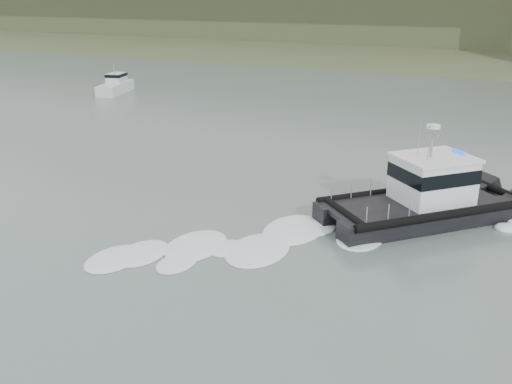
% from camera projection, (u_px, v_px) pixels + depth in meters
% --- Properties ---
extents(ground, '(400.00, 400.00, 0.00)m').
position_uv_depth(ground, '(197.00, 322.00, 21.79)').
color(ground, '#55665F').
rests_on(ground, ground).
extents(headlands, '(500.00, 105.36, 27.12)m').
position_uv_depth(headlands, '(494.00, 14.00, 125.79)').
color(headlands, '#384628').
rests_on(headlands, ground).
extents(patrol_boat, '(10.81, 11.04, 5.50)m').
position_uv_depth(patrol_boat, '(426.00, 196.00, 31.15)').
color(patrol_boat, black).
rests_on(patrol_boat, ground).
extents(motorboat, '(4.01, 7.08, 3.70)m').
position_uv_depth(motorboat, '(116.00, 85.00, 70.04)').
color(motorboat, silver).
rests_on(motorboat, ground).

